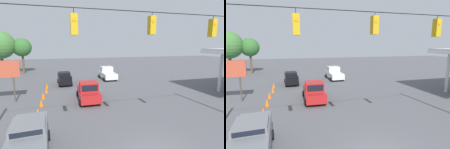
{
  "view_description": "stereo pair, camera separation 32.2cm",
  "coord_description": "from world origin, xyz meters",
  "views": [
    {
      "loc": [
        4.69,
        7.19,
        5.91
      ],
      "look_at": [
        -1.13,
        -12.41,
        2.39
      ],
      "focal_mm": 28.0,
      "sensor_mm": 36.0,
      "label": 1
    },
    {
      "loc": [
        4.38,
        7.27,
        5.91
      ],
      "look_at": [
        -1.13,
        -12.41,
        2.39
      ],
      "focal_mm": 28.0,
      "sensor_mm": 36.0,
      "label": 2
    }
  ],
  "objects": [
    {
      "name": "traffic_cone_third",
      "position": [
        6.65,
        -10.16,
        0.37
      ],
      "size": [
        0.4,
        0.4,
        0.74
      ],
      "primitive_type": "cone",
      "color": "orange",
      "rests_on": "ground_plane"
    },
    {
      "name": "sedan_grey_parked_shoulder",
      "position": [
        6.43,
        -2.12,
        1.04
      ],
      "size": [
        2.22,
        4.56,
        1.99
      ],
      "color": "slate",
      "rests_on": "ground_plane"
    },
    {
      "name": "traffic_cone_farthest",
      "position": [
        6.62,
        -17.64,
        0.37
      ],
      "size": [
        0.4,
        0.4,
        0.74
      ],
      "primitive_type": "cone",
      "color": "orange",
      "rests_on": "ground_plane"
    },
    {
      "name": "traffic_cone_nearest",
      "position": [
        6.71,
        -5.39,
        0.37
      ],
      "size": [
        0.4,
        0.4,
        0.74
      ],
      "primitive_type": "cone",
      "color": "orange",
      "rests_on": "ground_plane"
    },
    {
      "name": "traffic_cone_fourth",
      "position": [
        6.68,
        -12.73,
        0.37
      ],
      "size": [
        0.4,
        0.4,
        0.74
      ],
      "primitive_type": "cone",
      "color": "orange",
      "rests_on": "ground_plane"
    },
    {
      "name": "sedan_black_withflow_far",
      "position": [
        4.23,
        -19.37,
        0.98
      ],
      "size": [
        2.15,
        4.41,
        1.88
      ],
      "color": "black",
      "rests_on": "ground_plane"
    },
    {
      "name": "tree_horizon_left",
      "position": [
        15.53,
        -31.18,
        5.79
      ],
      "size": [
        5.29,
        5.29,
        8.48
      ],
      "color": "brown",
      "rests_on": "ground_plane"
    },
    {
      "name": "tree_horizon_right",
      "position": [
        12.02,
        -32.23,
        5.31
      ],
      "size": [
        3.71,
        3.71,
        7.21
      ],
      "color": "brown",
      "rests_on": "ground_plane"
    },
    {
      "name": "pickup_truck_red_withflow_mid",
      "position": [
        2.0,
        -10.79,
        0.98
      ],
      "size": [
        2.3,
        5.18,
        2.12
      ],
      "color": "red",
      "rests_on": "ground_plane"
    },
    {
      "name": "traffic_cone_fifth",
      "position": [
        6.52,
        -15.18,
        0.37
      ],
      "size": [
        0.4,
        0.4,
        0.74
      ],
      "primitive_type": "cone",
      "color": "orange",
      "rests_on": "ground_plane"
    },
    {
      "name": "traffic_cone_second",
      "position": [
        6.68,
        -7.71,
        0.37
      ],
      "size": [
        0.4,
        0.4,
        0.74
      ],
      "primitive_type": "cone",
      "color": "orange",
      "rests_on": "ground_plane"
    },
    {
      "name": "overhead_signal_span",
      "position": [
        -0.03,
        -1.28,
        5.1
      ],
      "size": [
        18.5,
        0.38,
        8.13
      ],
      "color": "slate",
      "rests_on": "ground_plane"
    },
    {
      "name": "pickup_truck_white_oncoming_deep",
      "position": [
        -3.0,
        -21.65,
        0.98
      ],
      "size": [
        2.37,
        5.24,
        2.12
      ],
      "color": "silver",
      "rests_on": "ground_plane"
    }
  ]
}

